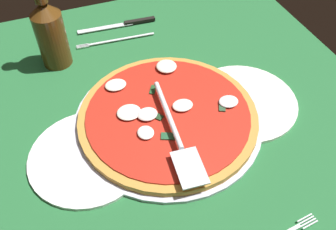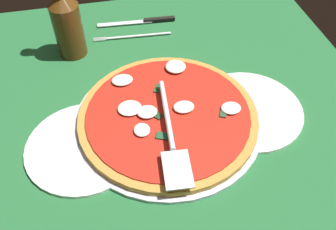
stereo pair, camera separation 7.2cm
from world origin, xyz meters
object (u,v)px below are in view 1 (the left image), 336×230
at_px(dinner_plate_right, 88,157).
at_px(place_setting_near, 120,33).
at_px(pizza, 167,115).
at_px(pizza_server, 176,133).
at_px(dinner_plate_left, 243,102).
at_px(beer_bottle, 50,31).

bearing_deg(dinner_plate_right, place_setting_near, -114.36).
xyz_separation_m(pizza, pizza_server, (0.01, 0.07, 0.02)).
xyz_separation_m(dinner_plate_left, dinner_plate_right, (0.33, 0.02, 0.00)).
bearing_deg(pizza_server, pizza, 178.04).
bearing_deg(pizza, beer_bottle, -56.42).
bearing_deg(dinner_plate_left, pizza_server, 17.72).
relative_size(dinner_plate_left, dinner_plate_right, 1.03).
bearing_deg(pizza_server, place_setting_near, -175.07).
distance_m(dinner_plate_right, beer_bottle, 0.30).
xyz_separation_m(pizza, beer_bottle, (0.17, -0.26, 0.07)).
relative_size(pizza, pizza_server, 1.40).
distance_m(dinner_plate_left, place_setting_near, 0.37).
bearing_deg(dinner_plate_left, beer_bottle, -38.72).
xyz_separation_m(dinner_plate_right, place_setting_near, (-0.16, -0.35, -0.00)).
height_order(pizza_server, place_setting_near, pizza_server).
xyz_separation_m(pizza_server, place_setting_near, (-0.00, -0.38, -0.04)).
height_order(dinner_plate_right, pizza_server, pizza_server).
height_order(dinner_plate_left, pizza, pizza).
bearing_deg(dinner_plate_left, pizza, -3.62).
bearing_deg(place_setting_near, beer_bottle, 23.66).
bearing_deg(pizza_server, beer_bottle, -148.15).
height_order(dinner_plate_left, pizza_server, pizza_server).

